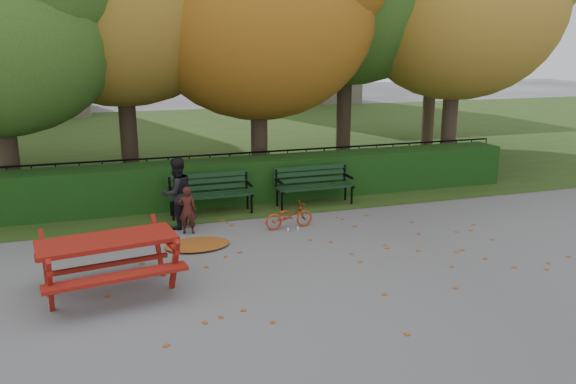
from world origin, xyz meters
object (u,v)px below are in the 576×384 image
object	(u,v)px
bench_left	(210,190)
bench_right	(313,182)
picnic_table	(108,251)
child	(187,210)
bicycle	(289,216)
adult	(177,193)

from	to	relation	value
bench_left	bench_right	distance (m)	2.40
bench_right	picnic_table	world-z (taller)	picnic_table
picnic_table	child	world-z (taller)	child
picnic_table	bicycle	distance (m)	4.06
picnic_table	adult	xyz separation A→B (m)	(1.36, 2.77, 0.07)
bench_left	picnic_table	xyz separation A→B (m)	(-2.18, -3.57, 0.13)
bench_left	child	bearing A→B (deg)	-119.18
bench_left	bicycle	distance (m)	2.02
bicycle	adult	bearing A→B (deg)	68.14
picnic_table	bicycle	size ratio (longest dim) A/B	2.18
bench_left	picnic_table	distance (m)	4.18
bench_right	picnic_table	xyz separation A→B (m)	(-4.58, -3.57, 0.13)
bench_right	child	xyz separation A→B (m)	(-3.08, -1.21, -0.05)
child	bicycle	distance (m)	2.02
bench_left	picnic_table	bearing A→B (deg)	-121.37
bench_right	child	size ratio (longest dim) A/B	1.91
bench_right	adult	xyz separation A→B (m)	(-3.21, -0.80, 0.20)
adult	bench_right	bearing A→B (deg)	169.15
bench_right	bicycle	size ratio (longest dim) A/B	1.81
picnic_table	bench_left	bearing A→B (deg)	49.92
picnic_table	child	bearing A→B (deg)	48.84
adult	bicycle	bearing A→B (deg)	136.52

